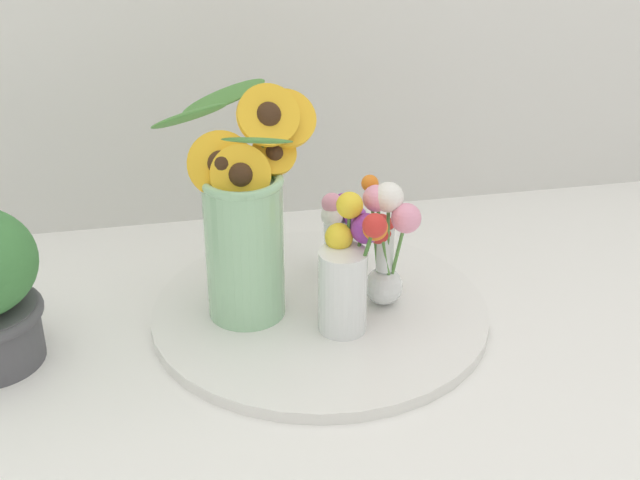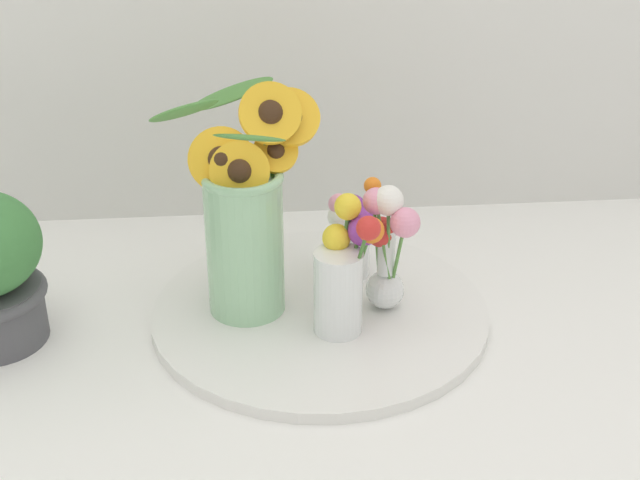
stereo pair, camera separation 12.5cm
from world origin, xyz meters
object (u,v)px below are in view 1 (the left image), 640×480
(vase_bulb_right, at_px, (386,240))
(vase_small_back, at_px, (343,233))
(vase_small_center, at_px, (348,270))
(mason_jar_sunflowers, at_px, (245,222))
(serving_tray, at_px, (320,312))

(vase_bulb_right, distance_m, vase_small_back, 0.12)
(vase_small_center, height_order, vase_bulb_right, vase_bulb_right)
(mason_jar_sunflowers, height_order, vase_bulb_right, mason_jar_sunflowers)
(vase_bulb_right, bearing_deg, vase_small_center, -145.41)
(vase_small_back, bearing_deg, vase_bulb_right, -69.94)
(serving_tray, relative_size, vase_bulb_right, 2.45)
(mason_jar_sunflowers, bearing_deg, vase_small_center, -27.16)
(vase_small_center, height_order, vase_small_back, vase_small_center)
(vase_small_center, relative_size, vase_bulb_right, 0.97)
(serving_tray, height_order, vase_small_center, vase_small_center)
(serving_tray, distance_m, mason_jar_sunflowers, 0.18)
(vase_small_center, bearing_deg, serving_tray, 117.12)
(vase_small_back, bearing_deg, serving_tray, -120.09)
(serving_tray, bearing_deg, mason_jar_sunflowers, 173.18)
(mason_jar_sunflowers, bearing_deg, serving_tray, -6.82)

